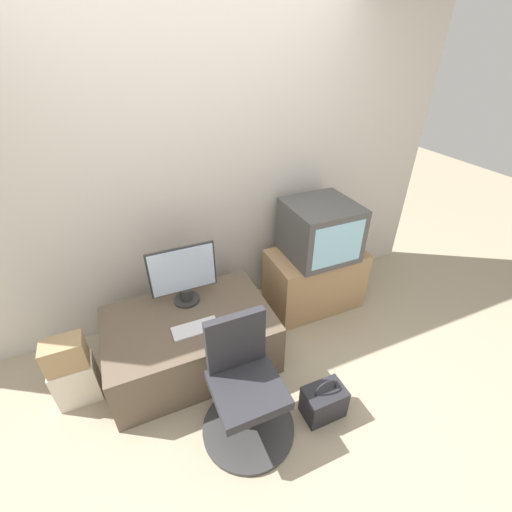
{
  "coord_description": "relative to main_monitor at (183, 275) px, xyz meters",
  "views": [
    {
      "loc": [
        -0.62,
        -1.18,
        2.17
      ],
      "look_at": [
        0.29,
        0.91,
        0.69
      ],
      "focal_mm": 24.0,
      "sensor_mm": 36.0,
      "label": 1
    }
  ],
  "objects": [
    {
      "name": "mouse",
      "position": [
        0.21,
        -0.33,
        -0.23
      ],
      "size": [
        0.05,
        0.04,
        0.03
      ],
      "color": "silver",
      "rests_on": "desk"
    },
    {
      "name": "main_monitor",
      "position": [
        0.0,
        0.0,
        0.0
      ],
      "size": [
        0.49,
        0.2,
        0.48
      ],
      "color": "#2D2D2D",
      "rests_on": "desk"
    },
    {
      "name": "handbag",
      "position": [
        0.64,
        -0.99,
        -0.57
      ],
      "size": [
        0.27,
        0.18,
        0.33
      ],
      "color": "#232328",
      "rests_on": "ground_plane"
    },
    {
      "name": "ground_plane",
      "position": [
        0.3,
        -0.89,
        -0.69
      ],
      "size": [
        12.0,
        12.0,
        0.0
      ],
      "primitive_type": "plane",
      "color": "tan"
    },
    {
      "name": "cardboard_box_upper",
      "position": [
        -0.85,
        -0.21,
        -0.24
      ],
      "size": [
        0.25,
        0.16,
        0.21
      ],
      "color": "#A3845B",
      "rests_on": "cardboard_box_lower"
    },
    {
      "name": "crt_tv",
      "position": [
        1.17,
        0.02,
        0.11
      ],
      "size": [
        0.55,
        0.55,
        0.47
      ],
      "color": "#474747",
      "rests_on": "side_stand"
    },
    {
      "name": "office_chair",
      "position": [
        0.14,
        -0.85,
        -0.37
      ],
      "size": [
        0.6,
        0.6,
        0.84
      ],
      "color": "#333333",
      "rests_on": "ground_plane"
    },
    {
      "name": "desk",
      "position": [
        -0.04,
        -0.2,
        -0.46
      ],
      "size": [
        1.2,
        0.78,
        0.44
      ],
      "color": "brown",
      "rests_on": "ground_plane"
    },
    {
      "name": "keyboard",
      "position": [
        -0.02,
        -0.33,
        -0.24
      ],
      "size": [
        0.32,
        0.14,
        0.01
      ],
      "color": "silver",
      "rests_on": "desk"
    },
    {
      "name": "side_stand",
      "position": [
        1.18,
        0.02,
        -0.4
      ],
      "size": [
        0.83,
        0.48,
        0.56
      ],
      "color": "#A37F56",
      "rests_on": "ground_plane"
    },
    {
      "name": "wall_back",
      "position": [
        0.3,
        0.43,
        0.61
      ],
      "size": [
        4.4,
        0.05,
        2.6
      ],
      "color": "beige",
      "rests_on": "ground_plane"
    },
    {
      "name": "cardboard_box_lower",
      "position": [
        -0.85,
        -0.21,
        -0.52
      ],
      "size": [
        0.27,
        0.18,
        0.33
      ],
      "color": "beige",
      "rests_on": "ground_plane"
    }
  ]
}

